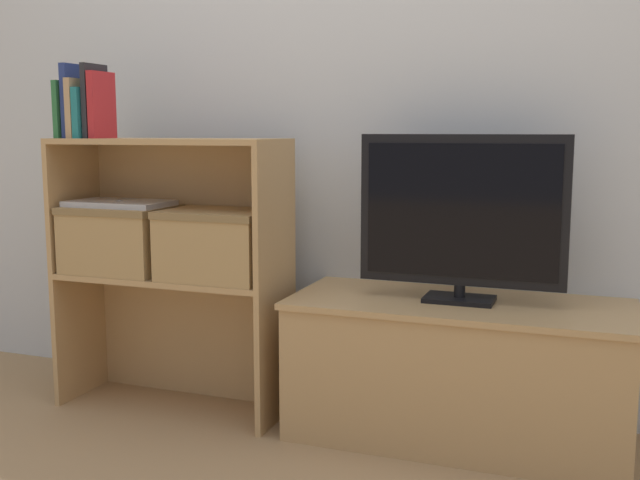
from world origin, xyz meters
TOP-DOWN VIEW (x-y plane):
  - ground_plane at (0.00, 0.00)m, footprint 16.00×16.00m
  - wall_back at (0.00, 0.49)m, footprint 10.00×0.05m
  - tv_stand at (0.45, 0.23)m, footprint 1.08×0.48m
  - tv at (0.45, 0.23)m, footprint 0.65×0.14m
  - bookshelf_lower_tier at (-0.57, 0.22)m, footprint 0.83×0.31m
  - bookshelf_upper_tier at (-0.57, 0.22)m, footprint 0.83×0.31m
  - book_forest at (-0.94, 0.10)m, footprint 0.02×0.15m
  - book_navy at (-0.91, 0.10)m, footprint 0.03×0.13m
  - book_tan at (-0.88, 0.10)m, footprint 0.02×0.16m
  - book_teal at (-0.85, 0.10)m, footprint 0.03×0.16m
  - book_charcoal at (-0.83, 0.10)m, footprint 0.02×0.13m
  - book_crimson at (-0.80, 0.10)m, footprint 0.03×0.13m
  - storage_basket_left at (-0.76, 0.14)m, footprint 0.37×0.28m
  - storage_basket_right at (-0.37, 0.14)m, footprint 0.37×0.28m
  - laptop at (-0.76, 0.14)m, footprint 0.36×0.21m

SIDE VIEW (x-z plane):
  - ground_plane at x=0.00m, z-range 0.00..0.00m
  - tv_stand at x=0.45m, z-range 0.00..0.46m
  - bookshelf_lower_tier at x=-0.57m, z-range 0.06..0.56m
  - storage_basket_left at x=-0.76m, z-range 0.50..0.74m
  - storage_basket_right at x=-0.37m, z-range 0.50..0.74m
  - tv at x=0.45m, z-range 0.47..1.01m
  - laptop at x=-0.76m, z-range 0.73..0.75m
  - bookshelf_upper_tier at x=-0.57m, z-range 0.55..1.04m
  - book_teal at x=-0.85m, z-range 0.97..1.15m
  - book_forest at x=-0.94m, z-range 0.97..1.18m
  - book_tan at x=-0.88m, z-range 0.97..1.18m
  - book_crimson at x=-0.80m, z-range 0.97..1.21m
  - book_charcoal at x=-0.83m, z-range 0.97..1.23m
  - book_navy at x=-0.91m, z-range 0.97..1.23m
  - wall_back at x=0.00m, z-range 0.00..2.40m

